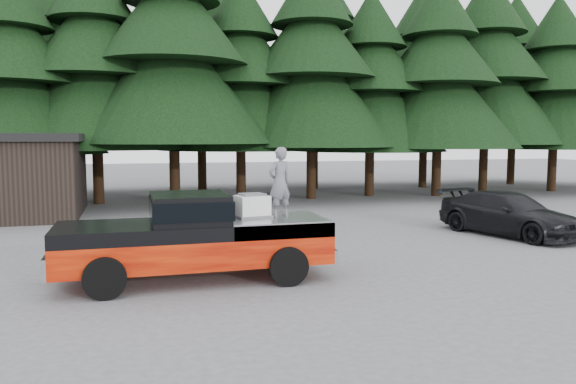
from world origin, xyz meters
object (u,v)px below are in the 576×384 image
object	(u,v)px
pickup_truck	(195,251)
air_compressor	(252,207)
man_on_bed	(280,182)
parked_car	(509,214)

from	to	relation	value
pickup_truck	air_compressor	distance (m)	1.60
man_on_bed	parked_car	xyz separation A→B (m)	(8.47, 3.03, -1.43)
parked_car	man_on_bed	bearing A→B (deg)	-176.00
pickup_truck	parked_car	bearing A→B (deg)	16.40
man_on_bed	parked_car	distance (m)	9.11
air_compressor	parked_car	world-z (taller)	air_compressor
pickup_truck	parked_car	world-z (taller)	parked_car
pickup_truck	parked_car	xyz separation A→B (m)	(10.41, 3.06, 0.03)
parked_car	pickup_truck	bearing A→B (deg)	-179.31
air_compressor	man_on_bed	size ratio (longest dim) A/B	0.44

